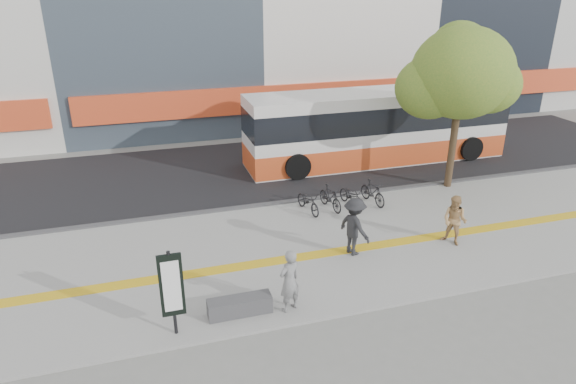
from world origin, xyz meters
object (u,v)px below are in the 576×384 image
object	(u,v)px
bus	(377,128)
pedestrian_dark	(354,227)
street_tree	(459,75)
bench	(240,306)
pedestrian_tan	(455,220)
seated_woman	(289,281)
signboard	(172,287)

from	to	relation	value
bus	pedestrian_dark	xyz separation A→B (m)	(-4.50, -7.73, -0.58)
street_tree	bench	bearing A→B (deg)	-148.38
street_tree	pedestrian_dark	distance (m)	7.94
pedestrian_tan	pedestrian_dark	xyz separation A→B (m)	(-3.23, 0.35, 0.10)
bench	pedestrian_tan	world-z (taller)	pedestrian_tan
street_tree	seated_woman	bearing A→B (deg)	-143.96
street_tree	seated_woman	xyz separation A→B (m)	(-8.55, -6.22, -3.59)
pedestrian_dark	bus	bearing A→B (deg)	-50.25
bus	pedestrian_dark	bearing A→B (deg)	-120.23
bus	signboard	bearing A→B (deg)	-135.08
bus	pedestrian_tan	world-z (taller)	bus
signboard	bus	xyz separation A→B (m)	(10.03, 10.01, 0.20)
pedestrian_dark	street_tree	bearing A→B (deg)	-75.35
bench	pedestrian_dark	world-z (taller)	pedestrian_dark
pedestrian_tan	bench	bearing A→B (deg)	-109.79
seated_woman	signboard	bearing A→B (deg)	-23.55
signboard	pedestrian_tan	distance (m)	8.99
bench	seated_woman	bearing A→B (deg)	-9.14
signboard	pedestrian_dark	size ratio (longest dim) A/B	1.22
street_tree	bus	xyz separation A→B (m)	(-1.35, 3.68, -2.95)
pedestrian_dark	signboard	bearing A→B (deg)	92.38
signboard	bus	bearing A→B (deg)	44.92
street_tree	bus	world-z (taller)	street_tree
signboard	seated_woman	size ratio (longest dim) A/B	1.30
bus	seated_woman	xyz separation A→B (m)	(-7.20, -9.90, -0.64)
seated_woman	pedestrian_tan	size ratio (longest dim) A/B	1.05
signboard	street_tree	size ratio (longest dim) A/B	0.35
street_tree	bus	bearing A→B (deg)	110.12
pedestrian_tan	street_tree	bearing A→B (deg)	116.63
street_tree	pedestrian_dark	bearing A→B (deg)	-145.32
seated_woman	pedestrian_dark	world-z (taller)	pedestrian_dark
pedestrian_tan	bus	bearing A→B (deg)	138.48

